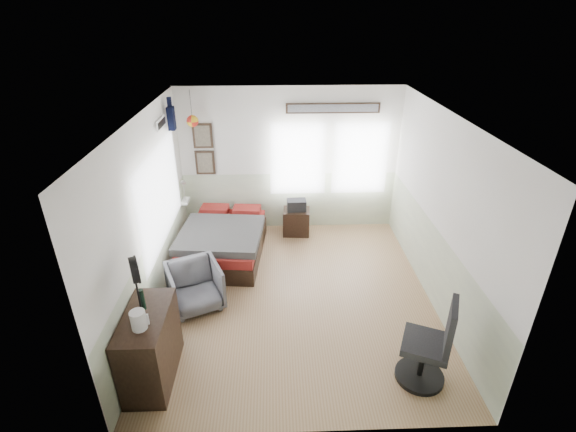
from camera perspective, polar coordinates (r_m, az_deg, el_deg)
name	(u,v)px	position (r m, az deg, el deg)	size (l,w,h in m)	color
ground_plane	(296,296)	(6.41, 1.04, -10.87)	(4.00, 4.50, 0.01)	#9A6F4A
room_shell	(290,193)	(5.74, 0.30, 3.16)	(4.02, 4.52, 2.71)	silver
wall_decor	(225,125)	(7.29, -8.54, 12.15)	(3.55, 1.32, 1.44)	#3A261A
bed	(224,241)	(7.29, -8.77, -3.41)	(1.45, 1.94, 0.58)	black
dresser	(150,347)	(5.21, -18.34, -16.59)	(0.48, 1.00, 0.90)	black
armchair	(195,286)	(6.18, -12.59, -9.38)	(0.71, 0.73, 0.66)	#5B5C65
nightstand	(296,222)	(7.91, 1.15, -0.77)	(0.49, 0.39, 0.49)	black
task_chair	(430,350)	(5.18, 18.89, -16.92)	(0.66, 0.66, 1.13)	black
kettle	(138,320)	(4.71, -19.77, -13.26)	(0.19, 0.16, 0.21)	silver
bottle	(142,299)	(4.94, -19.35, -10.72)	(0.06, 0.06, 0.26)	black
stand_fan	(135,271)	(4.61, -20.24, -7.11)	(0.19, 0.28, 0.73)	black
black_bag	(297,205)	(7.76, 1.17, 1.51)	(0.35, 0.23, 0.21)	black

